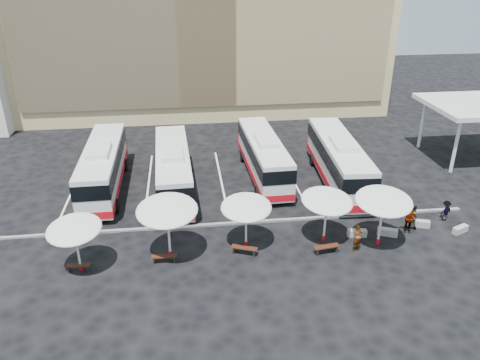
{
  "coord_description": "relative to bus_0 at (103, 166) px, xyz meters",
  "views": [
    {
      "loc": [
        -2.85,
        -27.56,
        16.74
      ],
      "look_at": [
        1.0,
        3.0,
        2.2
      ],
      "focal_mm": 35.0,
      "sensor_mm": 36.0,
      "label": 1
    }
  ],
  "objects": [
    {
      "name": "bus_2",
      "position": [
        13.0,
        0.81,
        -0.06
      ],
      "size": [
        3.03,
        11.93,
        3.77
      ],
      "rotation": [
        0.0,
        0.0,
        0.03
      ],
      "color": "silver",
      "rests_on": "ground"
    },
    {
      "name": "wood_bench_0",
      "position": [
        -0.13,
        -11.15,
        -1.65
      ],
      "size": [
        1.43,
        0.46,
        0.43
      ],
      "rotation": [
        0.0,
        0.0,
        -0.06
      ],
      "color": "black",
      "rests_on": "ground"
    },
    {
      "name": "sunshade_4",
      "position": [
        18.6,
        -10.59,
        1.17
      ],
      "size": [
        4.05,
        4.09,
        3.71
      ],
      "rotation": [
        0.0,
        0.0,
        -0.15
      ],
      "color": "silver",
      "rests_on": "ground"
    },
    {
      "name": "wood_bench_3",
      "position": [
        14.99,
        -11.15,
        -1.6
      ],
      "size": [
        1.7,
        0.67,
        0.51
      ],
      "rotation": [
        0.0,
        0.0,
        0.14
      ],
      "color": "black",
      "rests_on": "ground"
    },
    {
      "name": "passenger_0",
      "position": [
        16.96,
        -11.11,
        -1.08
      ],
      "size": [
        0.78,
        0.67,
        1.81
      ],
      "primitive_type": "imported",
      "rotation": [
        0.0,
        0.0,
        0.43
      ],
      "color": "black",
      "rests_on": "ground"
    },
    {
      "name": "conc_bench_0",
      "position": [
        17.6,
        -9.47,
        -1.75
      ],
      "size": [
        1.32,
        0.62,
        0.47
      ],
      "primitive_type": "cube",
      "rotation": [
        0.0,
        0.0,
        -0.16
      ],
      "color": "gray",
      "rests_on": "ground"
    },
    {
      "name": "passenger_3",
      "position": [
        24.47,
        -8.21,
        -1.22
      ],
      "size": [
        1.12,
        0.86,
        1.52
      ],
      "primitive_type": "imported",
      "rotation": [
        0.0,
        0.0,
        3.48
      ],
      "color": "black",
      "rests_on": "ground"
    },
    {
      "name": "passenger_1",
      "position": [
        21.64,
        -8.95,
        -1.11
      ],
      "size": [
        1.04,
        0.94,
        1.76
      ],
      "primitive_type": "imported",
      "rotation": [
        0.0,
        0.0,
        2.76
      ],
      "color": "black",
      "rests_on": "ground"
    },
    {
      "name": "conc_bench_2",
      "position": [
        22.36,
        -8.82,
        -1.75
      ],
      "size": [
        1.32,
        0.79,
        0.47
      ],
      "primitive_type": "cube",
      "rotation": [
        0.0,
        0.0,
        -0.32
      ],
      "color": "gray",
      "rests_on": "ground"
    },
    {
      "name": "conc_bench_3",
      "position": [
        24.71,
        -9.89,
        -1.76
      ],
      "size": [
        1.26,
        0.85,
        0.45
      ],
      "primitive_type": "cube",
      "rotation": [
        0.0,
        0.0,
        0.42
      ],
      "color": "gray",
      "rests_on": "ground"
    },
    {
      "name": "passenger_2",
      "position": [
        21.18,
        -9.35,
        -1.02
      ],
      "size": [
        1.22,
        0.86,
        1.93
      ],
      "primitive_type": "imported",
      "rotation": [
        0.0,
        0.0,
        -0.38
      ],
      "color": "black",
      "rests_on": "ground"
    },
    {
      "name": "bus_0",
      "position": [
        0.0,
        0.0,
        0.0
      ],
      "size": [
        2.97,
        12.28,
        3.89
      ],
      "rotation": [
        0.0,
        0.0,
        0.01
      ],
      "color": "silver",
      "rests_on": "ground"
    },
    {
      "name": "conc_bench_1",
      "position": [
        19.65,
        -9.63,
        -1.74
      ],
      "size": [
        1.37,
        0.91,
        0.49
      ],
      "primitive_type": "cube",
      "rotation": [
        0.0,
        0.0,
        -0.4
      ],
      "color": "gray",
      "rests_on": "ground"
    },
    {
      "name": "ground",
      "position": [
        9.36,
        -7.4,
        -1.99
      ],
      "size": [
        120.0,
        120.0,
        0.0
      ],
      "primitive_type": "plane",
      "color": "black",
      "rests_on": "ground"
    },
    {
      "name": "sunshade_1",
      "position": [
        5.25,
        -10.35,
        1.3
      ],
      "size": [
        3.8,
        3.85,
        3.87
      ],
      "rotation": [
        0.0,
        0.0,
        -0.03
      ],
      "color": "silver",
      "rests_on": "ground"
    },
    {
      "name": "sunshade_0",
      "position": [
        -0.03,
        -11.04,
        0.82
      ],
      "size": [
        3.66,
        3.69,
        3.3
      ],
      "rotation": [
        0.0,
        0.0,
        -0.18
      ],
      "color": "silver",
      "rests_on": "ground"
    },
    {
      "name": "bus_3",
      "position": [
        18.83,
        -1.17,
        0.06
      ],
      "size": [
        3.56,
        12.78,
        4.01
      ],
      "rotation": [
        0.0,
        0.0,
        -0.07
      ],
      "color": "silver",
      "rests_on": "ground"
    },
    {
      "name": "curb_divider",
      "position": [
        9.36,
        -6.9,
        -1.91
      ],
      "size": [
        34.0,
        0.25,
        0.15
      ],
      "primitive_type": "cube",
      "color": "black",
      "rests_on": "ground"
    },
    {
      "name": "wood_bench_2",
      "position": [
        9.85,
        -10.64,
        -1.6
      ],
      "size": [
        1.7,
        1.03,
        0.51
      ],
      "rotation": [
        0.0,
        0.0,
        -0.38
      ],
      "color": "black",
      "rests_on": "ground"
    },
    {
      "name": "bus_1",
      "position": [
        5.5,
        -1.09,
        -0.03
      ],
      "size": [
        3.12,
        12.14,
        3.83
      ],
      "rotation": [
        0.0,
        0.0,
        0.03
      ],
      "color": "silver",
      "rests_on": "ground"
    },
    {
      "name": "wood_bench_1",
      "position": [
        4.89,
        -10.89,
        -1.63
      ],
      "size": [
        1.54,
        0.47,
        0.47
      ],
      "rotation": [
        0.0,
        0.0,
        -0.04
      ],
      "color": "black",
      "rests_on": "ground"
    },
    {
      "name": "bay_lines",
      "position": [
        9.36,
        0.6,
        -1.98
      ],
      "size": [
        24.15,
        12.0,
        0.01
      ],
      "color": "white",
      "rests_on": "ground"
    },
    {
      "name": "sunshade_3",
      "position": [
        15.24,
        -9.72,
        0.95
      ],
      "size": [
        4.06,
        4.09,
        3.46
      ],
      "rotation": [
        0.0,
        0.0,
        0.26
      ],
      "color": "silver",
      "rests_on": "ground"
    },
    {
      "name": "sunshade_2",
      "position": [
        10.08,
        -9.74,
        0.85
      ],
      "size": [
        3.67,
        3.7,
        3.34
      ],
      "rotation": [
        0.0,
        0.0,
        -0.16
      ],
      "color": "silver",
      "rests_on": "ground"
    }
  ]
}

